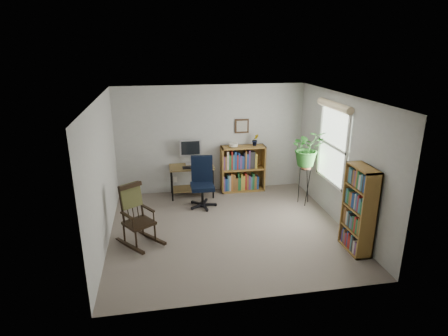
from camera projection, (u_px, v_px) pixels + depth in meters
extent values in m
cube|color=slate|center=(228.00, 229.00, 6.86)|extent=(4.20, 4.00, 0.00)
cube|color=white|center=(228.00, 97.00, 6.10)|extent=(4.20, 4.00, 0.00)
cube|color=#B1B0AC|center=(211.00, 139.00, 8.34)|extent=(4.20, 0.00, 2.40)
cube|color=#B1B0AC|center=(258.00, 217.00, 4.61)|extent=(4.20, 0.00, 2.40)
cube|color=#B1B0AC|center=(102.00, 174.00, 6.13)|extent=(0.00, 4.00, 2.40)
cube|color=#B1B0AC|center=(341.00, 161.00, 6.83)|extent=(0.00, 4.00, 2.40)
cube|color=black|center=(192.00, 167.00, 8.03)|extent=(0.40, 0.15, 0.02)
imported|color=#296A25|center=(309.00, 131.00, 7.46)|extent=(1.69, 1.88, 1.46)
imported|color=#296A25|center=(255.00, 143.00, 8.38)|extent=(0.13, 0.24, 0.11)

